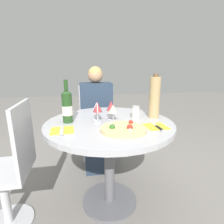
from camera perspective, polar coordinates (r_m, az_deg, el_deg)
name	(u,v)px	position (r m, az deg, el deg)	size (l,w,h in m)	color
ground_plane	(110,201)	(1.74, -0.78, -27.03)	(12.00, 12.00, 0.00)	gray
dining_table	(109,138)	(1.42, -0.86, -8.53)	(0.99, 0.99, 0.74)	slate
chair_behind_diner	(96,124)	(2.23, -5.26, -3.95)	(0.39, 0.39, 0.93)	silver
seated_diner	(97,123)	(2.07, -4.89, -3.68)	(0.37, 0.48, 1.16)	#28384C
chair_empty_side	(11,170)	(1.49, -30.20, -15.95)	(0.39, 0.39, 0.93)	silver
pizza_large	(123,129)	(1.18, 3.69, -5.50)	(0.31, 0.31, 0.05)	#E5C17F
wine_bottle	(67,106)	(1.36, -14.43, 1.75)	(0.08, 0.08, 0.33)	#23471E
tall_carafe	(155,97)	(1.48, 13.73, 4.70)	(0.09, 0.09, 0.36)	tan
sugar_shaker	(136,112)	(1.46, 7.73, -0.08)	(0.06, 0.06, 0.10)	silver
wine_glass_back_right	(111,106)	(1.41, -0.30, 1.97)	(0.08, 0.08, 0.15)	silver
wine_glass_front_right	(113,109)	(1.34, 0.34, 0.90)	(0.08, 0.08, 0.13)	silver
wine_glass_front_left	(97,107)	(1.31, -4.76, 1.48)	(0.07, 0.07, 0.16)	silver
wine_glass_back_left	(96,107)	(1.40, -5.10, 1.55)	(0.07, 0.07, 0.14)	silver
place_setting_left	(62,130)	(1.22, -15.96, -5.75)	(0.16, 0.19, 0.01)	yellow
place_setting_right	(156,126)	(1.29, 14.27, -4.58)	(0.15, 0.19, 0.01)	yellow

